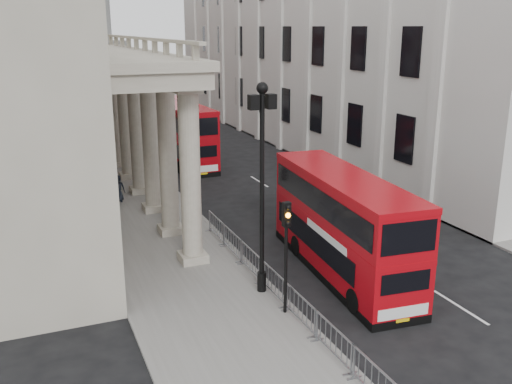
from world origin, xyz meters
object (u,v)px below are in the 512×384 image
lamp_post_north (120,91)px  traffic_light (286,237)px  lamp_post_south (262,176)px  pedestrian_a (152,196)px  bus_near (343,223)px  pedestrian_b (104,197)px  lamp_post_mid (163,117)px  bus_far (181,132)px  pedestrian_c (118,188)px

lamp_post_north → traffic_light: (0.10, -34.02, -1.80)m
lamp_post_south → pedestrian_a: size_ratio=4.87×
lamp_post_south → traffic_light: bearing=-87.2°
bus_near → pedestrian_b: 15.17m
traffic_light → pedestrian_b: size_ratio=2.69×
traffic_light → bus_near: traffic_light is taller
lamp_post_mid → bus_far: 8.76m
lamp_post_north → bus_far: (3.19, -8.22, -2.47)m
bus_near → lamp_post_south: bearing=-166.9°
lamp_post_south → bus_near: 4.82m
lamp_post_mid → traffic_light: bearing=-89.7°
bus_near → pedestrian_b: bus_near is taller
lamp_post_south → lamp_post_mid: same height
lamp_post_south → traffic_light: 2.71m
pedestrian_b → bus_near: bearing=130.6°
pedestrian_b → lamp_post_north: bearing=-95.5°
bus_near → bus_far: (-0.82, 23.21, 0.15)m
bus_far → pedestrian_a: bus_far is taller
lamp_post_south → pedestrian_b: 14.44m
lamp_post_mid → bus_near: 16.15m
lamp_post_south → bus_near: size_ratio=0.80×
pedestrian_b → pedestrian_c: bearing=-119.2°
lamp_post_north → traffic_light: 34.07m
lamp_post_south → lamp_post_north: (0.00, 32.00, 0.00)m
pedestrian_a → bus_far: bearing=70.7°
lamp_post_mid → bus_near: bearing=-75.4°
lamp_post_south → bus_far: lamp_post_south is taller
lamp_post_south → lamp_post_north: 32.00m
pedestrian_c → pedestrian_a: bearing=-54.7°
lamp_post_mid → bus_near: size_ratio=0.80×
lamp_post_south → pedestrian_c: bearing=102.7°
lamp_post_south → pedestrian_c: (-3.29, 14.55, -3.96)m
lamp_post_north → bus_near: (4.01, -31.43, -2.61)m
lamp_post_mid → pedestrian_c: (-3.29, -1.45, -3.96)m
traffic_light → pedestrian_a: traffic_light is taller
bus_far → pedestrian_b: bus_far is taller
pedestrian_a → pedestrian_b: bearing=160.6°
pedestrian_b → lamp_post_south: bearing=115.3°
bus_far → traffic_light: bearing=-98.2°
bus_near → pedestrian_a: (-5.75, 11.54, -1.32)m
traffic_light → pedestrian_c: traffic_light is taller
lamp_post_north → bus_far: lamp_post_north is taller
lamp_post_north → pedestrian_a: (-1.74, -19.89, -3.94)m
bus_far → pedestrian_c: bearing=-126.4°
lamp_post_north → lamp_post_mid: bearing=-90.0°
traffic_light → pedestrian_c: size_ratio=2.60×
traffic_light → lamp_post_mid: bearing=90.3°
lamp_post_south → pedestrian_b: bearing=108.0°
lamp_post_mid → pedestrian_b: 6.50m
lamp_post_mid → lamp_post_north: same height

